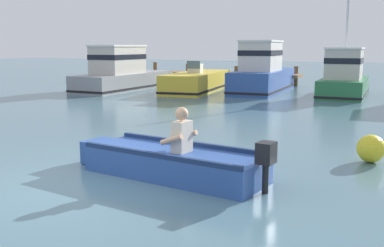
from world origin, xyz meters
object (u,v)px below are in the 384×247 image
at_px(moored_boat_blue, 262,73).
at_px(moored_boat_green, 344,79).
at_px(moored_boat_yellow, 198,82).
at_px(mooring_buoy, 371,149).
at_px(moored_boat_grey, 123,73).
at_px(rowboat_with_person, 171,161).

distance_m(moored_boat_blue, moored_boat_green, 3.75).
bearing_deg(moored_boat_yellow, mooring_buoy, -52.53).
bearing_deg(moored_boat_grey, moored_boat_green, 7.47).
bearing_deg(moored_boat_blue, rowboat_with_person, -79.75).
height_order(moored_boat_blue, moored_boat_green, moored_boat_green).
height_order(rowboat_with_person, moored_boat_green, moored_boat_green).
distance_m(moored_boat_blue, mooring_buoy, 13.20).
bearing_deg(mooring_buoy, moored_boat_grey, 140.27).
distance_m(rowboat_with_person, moored_boat_blue, 14.57).
height_order(moored_boat_blue, mooring_buoy, moored_boat_blue).
distance_m(moored_boat_green, mooring_buoy, 11.81).
xyz_separation_m(rowboat_with_person, moored_boat_grey, (-9.36, 12.65, 0.56)).
distance_m(moored_boat_yellow, mooring_buoy, 14.24).
distance_m(moored_boat_yellow, moored_boat_blue, 3.17).
bearing_deg(mooring_buoy, moored_boat_blue, 115.11).
bearing_deg(moored_boat_yellow, rowboat_with_person, -67.54).
relative_size(rowboat_with_person, moored_boat_yellow, 0.59).
height_order(moored_boat_green, mooring_buoy, moored_boat_green).
bearing_deg(moored_boat_yellow, moored_boat_grey, -164.50).
relative_size(moored_boat_grey, moored_boat_blue, 1.13).
relative_size(moored_boat_yellow, moored_boat_green, 1.34).
height_order(moored_boat_grey, moored_boat_blue, moored_boat_blue).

